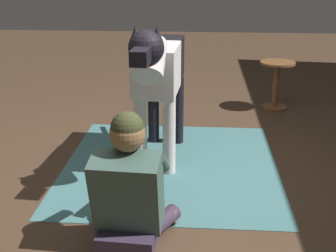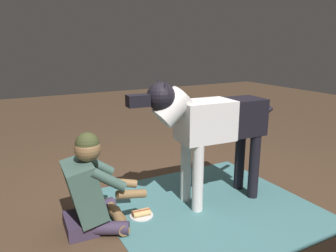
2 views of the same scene
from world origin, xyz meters
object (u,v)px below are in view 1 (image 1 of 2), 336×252
at_px(hot_dog_on_plate, 144,200).
at_px(round_side_table, 276,81).
at_px(large_dog, 158,72).
at_px(person_sitting_on_floor, 129,190).

xyz_separation_m(hot_dog_on_plate, round_side_table, (-2.26, 1.25, 0.30)).
bearing_deg(large_dog, round_side_table, 142.23).
relative_size(person_sitting_on_floor, round_side_table, 1.53).
bearing_deg(person_sitting_on_floor, large_dog, 176.52).
distance_m(person_sitting_on_floor, hot_dog_on_plate, 0.54).
bearing_deg(round_side_table, hot_dog_on_plate, -28.92).
xyz_separation_m(person_sitting_on_floor, hot_dog_on_plate, (-0.44, 0.03, -0.32)).
distance_m(large_dog, hot_dog_on_plate, 1.03).
bearing_deg(person_sitting_on_floor, round_side_table, 154.69).
bearing_deg(large_dog, person_sitting_on_floor, -3.48).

